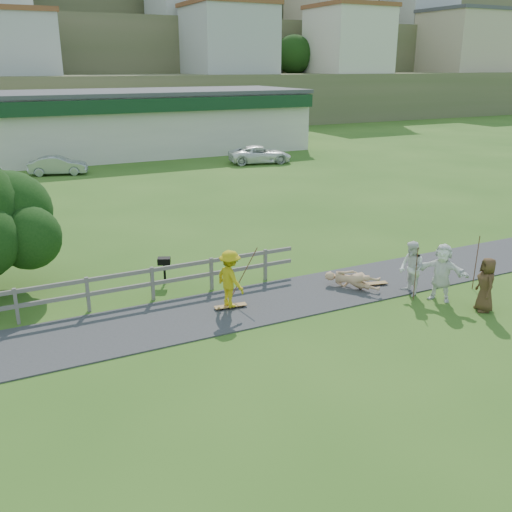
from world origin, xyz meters
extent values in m
plane|color=#315C1A|center=(0.00, 0.00, 0.00)|extent=(260.00, 260.00, 0.00)
cube|color=#313133|center=(0.00, 1.50, 0.02)|extent=(34.00, 3.00, 0.04)
cube|color=#645E58|center=(-6.00, 3.30, 0.55)|extent=(0.10, 0.10, 1.10)
cube|color=#645E58|center=(-4.00, 3.30, 0.55)|extent=(0.10, 0.10, 1.10)
cube|color=#645E58|center=(-2.00, 3.30, 0.55)|extent=(0.10, 0.10, 1.10)
cube|color=#645E58|center=(0.00, 3.30, 0.55)|extent=(0.10, 0.10, 1.10)
cube|color=#645E58|center=(2.00, 3.30, 0.55)|extent=(0.10, 0.10, 1.10)
cube|color=#645E58|center=(-4.50, 3.30, 1.00)|extent=(15.00, 0.08, 0.12)
cube|color=#645E58|center=(-4.50, 3.30, 0.55)|extent=(15.00, 0.08, 0.12)
cube|color=silver|center=(4.00, 35.00, 2.40)|extent=(32.00, 10.00, 4.80)
cube|color=#14381D|center=(4.00, 29.80, 4.20)|extent=(32.00, 0.60, 1.00)
cube|color=#48484D|center=(4.00, 35.00, 4.95)|extent=(32.50, 10.50, 0.30)
cube|color=#565E37|center=(0.00, 55.00, 3.00)|extent=(220.00, 14.00, 6.00)
cube|color=silver|center=(0.00, 55.00, 9.50)|extent=(10.00, 9.00, 7.00)
cube|color=#48484D|center=(0.00, 55.00, 13.25)|extent=(10.40, 9.40, 0.50)
cube|color=#565E37|center=(0.00, 68.00, 6.50)|extent=(220.00, 14.00, 13.00)
cube|color=#565E37|center=(0.00, 81.00, 10.50)|extent=(220.00, 14.00, 21.00)
imported|color=gold|center=(-0.10, 1.55, 0.89)|extent=(0.90, 1.27, 1.78)
imported|color=tan|center=(4.17, 1.23, 0.34)|extent=(1.75, 1.43, 0.67)
imported|color=white|center=(5.58, 0.03, 0.89)|extent=(0.81, 0.97, 1.78)
imported|color=#4E351F|center=(6.74, -1.96, 0.84)|extent=(0.83, 0.97, 1.68)
imported|color=white|center=(6.13, -0.73, 0.93)|extent=(1.39, 1.74, 1.85)
imported|color=#9FA3A7|center=(-1.43, 27.25, 0.63)|extent=(4.03, 2.29, 1.26)
imported|color=white|center=(12.97, 25.45, 0.66)|extent=(5.07, 3.09, 1.31)
sphere|color=#B7081E|center=(4.77, 1.58, 0.14)|extent=(0.27, 0.27, 0.27)
cylinder|color=brown|center=(0.50, 1.95, 1.00)|extent=(0.03, 0.03, 1.99)
cylinder|color=brown|center=(5.38, -0.40, 0.88)|extent=(0.03, 0.03, 1.75)
cylinder|color=brown|center=(7.83, -0.52, 0.92)|extent=(0.03, 0.03, 1.84)
camera|label=1|loc=(-6.52, -13.13, 7.09)|focal=40.00mm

